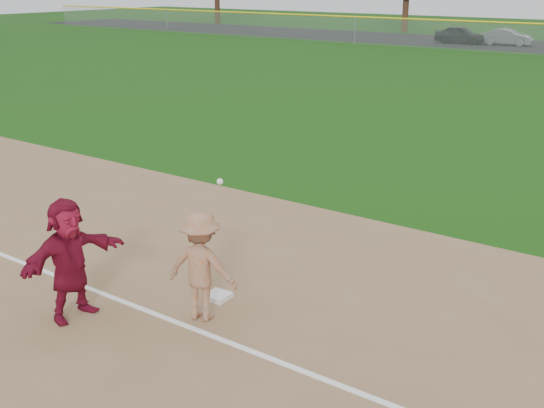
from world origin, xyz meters
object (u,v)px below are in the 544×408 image
Objects in this scene: car_left at (461,35)px; first_base at (218,296)px; car_mid at (507,37)px; base_runner at (69,259)px.

first_base is at bearing -164.49° from car_left.
first_base is 46.48m from car_left.
first_base is 0.10× the size of car_mid.
car_left is 1.06× the size of car_mid.
base_runner reaches higher than first_base.
car_left is at bearing 106.54° from first_base.
car_left is (-11.83, 46.29, -0.29)m from base_runner.
base_runner reaches higher than car_left.
car_left is (-13.23, 44.55, 0.61)m from first_base.
car_left reaches higher than first_base.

